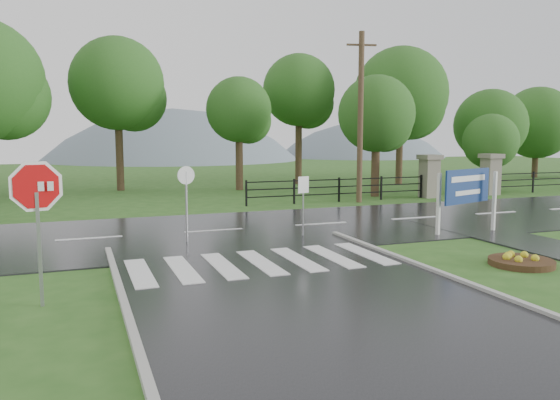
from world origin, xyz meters
name	(u,v)px	position (x,y,z in m)	size (l,w,h in m)	color
ground	(356,330)	(0.00, 0.00, 0.00)	(120.00, 120.00, 0.00)	#2C581D
main_road	(214,232)	(0.00, 10.00, 0.00)	(90.00, 8.00, 0.04)	black
walkway	(548,248)	(8.50, 4.00, 0.00)	(2.20, 11.00, 0.04)	#272729
crosswalk	(261,262)	(0.00, 5.00, 0.06)	(6.50, 2.80, 0.02)	silver
pillar_west	(429,175)	(13.00, 16.00, 1.18)	(1.00, 1.00, 2.24)	gray
pillar_east	(491,173)	(17.00, 16.00, 1.18)	(1.00, 1.00, 2.24)	gray
fence_west	(339,187)	(7.75, 16.00, 0.72)	(9.58, 0.08, 1.20)	black
hills	(143,277)	(3.49, 65.00, -15.54)	(102.00, 48.00, 48.00)	slate
treeline	(173,191)	(1.00, 24.00, 0.00)	(83.20, 5.20, 10.00)	#215219
stop_sign	(37,200)	(-5.02, 3.28, 2.05)	(1.28, 0.36, 2.97)	#939399
estate_billboard	(468,189)	(7.77, 6.71, 1.48)	(2.39, 0.84, 2.15)	silver
flower_bed	(521,261)	(6.11, 2.60, 0.12)	(1.59, 1.59, 0.32)	#332111
reg_sign_small	(303,194)	(2.47, 8.09, 1.40)	(0.42, 0.15, 1.95)	#939399
reg_sign_round	(186,195)	(-1.24, 8.31, 1.47)	(0.54, 0.15, 2.35)	#939399
utility_pole_east	(360,117)	(8.59, 15.50, 4.12)	(1.43, 0.42, 8.12)	#473523
entrance_tree_left	(376,114)	(10.64, 17.50, 4.35)	(4.04, 4.04, 6.40)	#3D2B1C
entrance_tree_right	(491,142)	(18.23, 17.50, 2.87)	(3.17, 3.17, 4.48)	#3D2B1C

